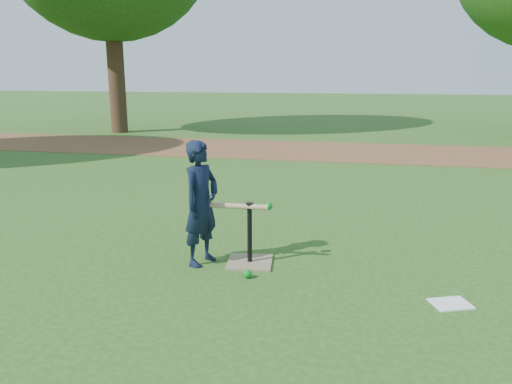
# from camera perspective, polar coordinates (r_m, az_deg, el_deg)

# --- Properties ---
(ground) EXTENTS (80.00, 80.00, 0.00)m
(ground) POSITION_cam_1_polar(r_m,az_deg,el_deg) (4.84, -4.87, -8.68)
(ground) COLOR #285116
(ground) RESTS_ON ground
(dirt_strip) EXTENTS (24.00, 3.00, 0.01)m
(dirt_strip) POSITION_cam_1_polar(r_m,az_deg,el_deg) (12.00, 5.43, 4.78)
(dirt_strip) COLOR brown
(dirt_strip) RESTS_ON ground
(child) EXTENTS (0.43, 0.52, 1.21)m
(child) POSITION_cam_1_polar(r_m,az_deg,el_deg) (4.80, -6.29, -1.29)
(child) COLOR black
(child) RESTS_ON ground
(wiffle_ball_ground) EXTENTS (0.08, 0.08, 0.08)m
(wiffle_ball_ground) POSITION_cam_1_polar(r_m,az_deg,el_deg) (4.60, -0.98, -9.33)
(wiffle_ball_ground) COLOR #0C8420
(wiffle_ball_ground) RESTS_ON ground
(clipboard) EXTENTS (0.36, 0.32, 0.01)m
(clipboard) POSITION_cam_1_polar(r_m,az_deg,el_deg) (4.42, 21.37, -11.81)
(clipboard) COLOR white
(clipboard) RESTS_ON ground
(batting_tee) EXTENTS (0.48, 0.48, 0.61)m
(batting_tee) POSITION_cam_1_polar(r_m,az_deg,el_deg) (4.90, -0.72, -6.95)
(batting_tee) COLOR #887C56
(batting_tee) RESTS_ON ground
(swing_action) EXTENTS (0.66, 0.23, 0.09)m
(swing_action) POSITION_cam_1_polar(r_m,az_deg,el_deg) (4.78, -1.81, -1.61)
(swing_action) COLOR tan
(swing_action) RESTS_ON ground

